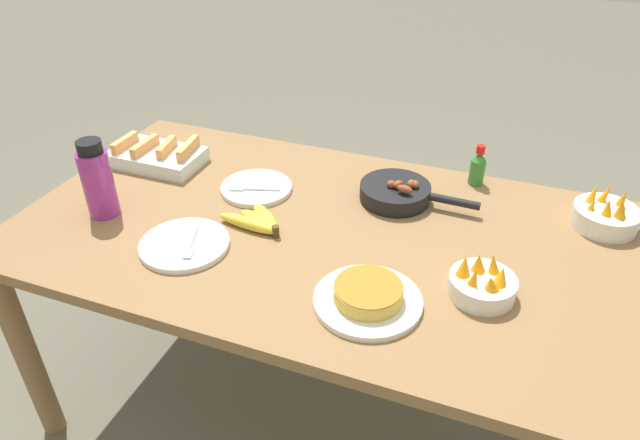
{
  "coord_description": "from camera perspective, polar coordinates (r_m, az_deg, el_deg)",
  "views": [
    {
      "loc": [
        0.48,
        -1.25,
        1.68
      ],
      "look_at": [
        0.0,
        0.0,
        0.78
      ],
      "focal_mm": 32.0,
      "sensor_mm": 36.0,
      "label": 1
    }
  ],
  "objects": [
    {
      "name": "ground_plane",
      "position": [
        2.14,
        -0.0,
        -17.63
      ],
      "size": [
        14.0,
        14.0,
        0.0
      ],
      "primitive_type": "plane",
      "color": "#666051"
    },
    {
      "name": "dining_table",
      "position": [
        1.68,
        -0.0,
        -3.4
      ],
      "size": [
        1.74,
        0.97,
        0.75
      ],
      "color": "olive",
      "rests_on": "ground_plane"
    },
    {
      "name": "banana_bunch",
      "position": [
        1.63,
        -6.18,
        -0.13
      ],
      "size": [
        0.21,
        0.14,
        0.04
      ],
      "color": "yellow",
      "rests_on": "dining_table"
    },
    {
      "name": "melon_tray",
      "position": [
        2.03,
        -16.01,
        6.19
      ],
      "size": [
        0.31,
        0.18,
        0.09
      ],
      "color": "silver",
      "rests_on": "dining_table"
    },
    {
      "name": "skillet",
      "position": [
        1.76,
        7.73,
        2.74
      ],
      "size": [
        0.36,
        0.22,
        0.08
      ],
      "rotation": [
        0.0,
        0.0,
        6.25
      ],
      "color": "black",
      "rests_on": "dining_table"
    },
    {
      "name": "frittata_plate_center",
      "position": [
        1.37,
        4.82,
        -7.64
      ],
      "size": [
        0.26,
        0.26,
        0.05
      ],
      "color": "silver",
      "rests_on": "dining_table"
    },
    {
      "name": "empty_plate_near_front",
      "position": [
        1.59,
        -13.38,
        -2.4
      ],
      "size": [
        0.24,
        0.24,
        0.02
      ],
      "color": "silver",
      "rests_on": "dining_table"
    },
    {
      "name": "empty_plate_far_left",
      "position": [
        1.82,
        -6.38,
        3.2
      ],
      "size": [
        0.22,
        0.22,
        0.02
      ],
      "color": "silver",
      "rests_on": "dining_table"
    },
    {
      "name": "fruit_bowl_mango",
      "position": [
        1.44,
        15.91,
        -6.07
      ],
      "size": [
        0.16,
        0.16,
        0.1
      ],
      "color": "silver",
      "rests_on": "dining_table"
    },
    {
      "name": "fruit_bowl_citrus",
      "position": [
        1.81,
        26.66,
        0.4
      ],
      "size": [
        0.18,
        0.18,
        0.12
      ],
      "color": "silver",
      "rests_on": "dining_table"
    },
    {
      "name": "water_bottle",
      "position": [
        1.76,
        -21.36,
        3.71
      ],
      "size": [
        0.09,
        0.09,
        0.24
      ],
      "color": "#992D89",
      "rests_on": "dining_table"
    },
    {
      "name": "hot_sauce_bottle",
      "position": [
        1.89,
        15.5,
        5.11
      ],
      "size": [
        0.05,
        0.05,
        0.13
      ],
      "color": "#337F2D",
      "rests_on": "dining_table"
    }
  ]
}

